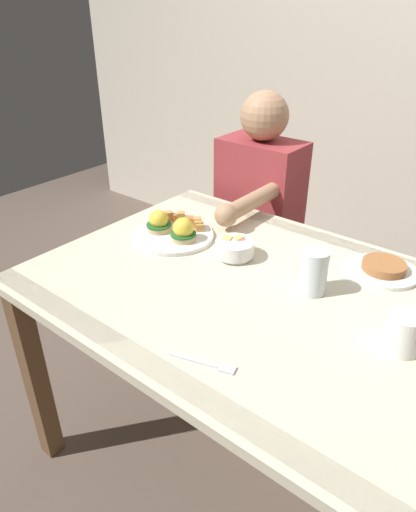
{
  "coord_description": "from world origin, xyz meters",
  "views": [
    {
      "loc": [
        0.59,
        -0.91,
        1.44
      ],
      "look_at": [
        -0.14,
        0.0,
        0.78
      ],
      "focal_mm": 31.92,
      "sensor_mm": 36.0,
      "label": 1
    }
  ],
  "objects_px": {
    "coffee_mug": "(406,332)",
    "diner_person": "(256,212)",
    "eggs_benedict_plate": "(174,231)",
    "dining_table": "(246,315)",
    "fruit_bowl": "(235,248)",
    "side_plate": "(383,269)",
    "fork": "(206,363)",
    "water_glass_near": "(313,274)"
  },
  "relations": [
    {
      "from": "coffee_mug",
      "to": "diner_person",
      "type": "height_order",
      "value": "diner_person"
    },
    {
      "from": "coffee_mug",
      "to": "water_glass_near",
      "type": "distance_m",
      "value": 0.29
    },
    {
      "from": "side_plate",
      "to": "dining_table",
      "type": "bearing_deg",
      "value": -132.63
    },
    {
      "from": "coffee_mug",
      "to": "eggs_benedict_plate",
      "type": "bearing_deg",
      "value": 173.51
    },
    {
      "from": "fork",
      "to": "diner_person",
      "type": "xyz_separation_m",
      "value": [
        -0.48,
        0.92,
        -0.09
      ]
    },
    {
      "from": "dining_table",
      "to": "fruit_bowl",
      "type": "bearing_deg",
      "value": 139.5
    },
    {
      "from": "dining_table",
      "to": "coffee_mug",
      "type": "relative_size",
      "value": 10.77
    },
    {
      "from": "eggs_benedict_plate",
      "to": "fruit_bowl",
      "type": "xyz_separation_m",
      "value": [
        0.24,
        0.02,
        0.0
      ]
    },
    {
      "from": "eggs_benedict_plate",
      "to": "diner_person",
      "type": "height_order",
      "value": "diner_person"
    },
    {
      "from": "fruit_bowl",
      "to": "coffee_mug",
      "type": "bearing_deg",
      "value": -11.37
    },
    {
      "from": "water_glass_near",
      "to": "side_plate",
      "type": "xyz_separation_m",
      "value": [
        0.12,
        0.22,
        -0.04
      ]
    },
    {
      "from": "water_glass_near",
      "to": "side_plate",
      "type": "height_order",
      "value": "water_glass_near"
    },
    {
      "from": "eggs_benedict_plate",
      "to": "water_glass_near",
      "type": "distance_m",
      "value": 0.51
    },
    {
      "from": "fruit_bowl",
      "to": "diner_person",
      "type": "bearing_deg",
      "value": 116.24
    },
    {
      "from": "dining_table",
      "to": "fruit_bowl",
      "type": "relative_size",
      "value": 10.0
    },
    {
      "from": "eggs_benedict_plate",
      "to": "coffee_mug",
      "type": "relative_size",
      "value": 2.42
    },
    {
      "from": "coffee_mug",
      "to": "dining_table",
      "type": "bearing_deg",
      "value": 179.01
    },
    {
      "from": "eggs_benedict_plate",
      "to": "dining_table",
      "type": "bearing_deg",
      "value": -12.95
    },
    {
      "from": "fork",
      "to": "side_plate",
      "type": "bearing_deg",
      "value": 75.45
    },
    {
      "from": "diner_person",
      "to": "eggs_benedict_plate",
      "type": "bearing_deg",
      "value": -88.93
    },
    {
      "from": "coffee_mug",
      "to": "water_glass_near",
      "type": "xyz_separation_m",
      "value": [
        -0.27,
        0.09,
        0.0
      ]
    },
    {
      "from": "side_plate",
      "to": "eggs_benedict_plate",
      "type": "bearing_deg",
      "value": -161.14
    },
    {
      "from": "side_plate",
      "to": "diner_person",
      "type": "xyz_separation_m",
      "value": [
        -0.64,
        0.3,
        -0.1
      ]
    },
    {
      "from": "side_plate",
      "to": "fork",
      "type": "bearing_deg",
      "value": -104.55
    },
    {
      "from": "coffee_mug",
      "to": "fork",
      "type": "height_order",
      "value": "coffee_mug"
    },
    {
      "from": "eggs_benedict_plate",
      "to": "fork",
      "type": "xyz_separation_m",
      "value": [
        0.47,
        -0.4,
        -0.02
      ]
    },
    {
      "from": "fruit_bowl",
      "to": "coffee_mug",
      "type": "distance_m",
      "value": 0.56
    },
    {
      "from": "dining_table",
      "to": "diner_person",
      "type": "xyz_separation_m",
      "value": [
        -0.37,
        0.6,
        0.02
      ]
    },
    {
      "from": "dining_table",
      "to": "fork",
      "type": "bearing_deg",
      "value": -70.77
    },
    {
      "from": "coffee_mug",
      "to": "diner_person",
      "type": "xyz_separation_m",
      "value": [
        -0.8,
        0.61,
        -0.14
      ]
    },
    {
      "from": "side_plate",
      "to": "coffee_mug",
      "type": "bearing_deg",
      "value": -62.91
    },
    {
      "from": "coffee_mug",
      "to": "water_glass_near",
      "type": "height_order",
      "value": "water_glass_near"
    },
    {
      "from": "eggs_benedict_plate",
      "to": "side_plate",
      "type": "xyz_separation_m",
      "value": [
        0.63,
        0.22,
        -0.01
      ]
    },
    {
      "from": "fruit_bowl",
      "to": "diner_person",
      "type": "xyz_separation_m",
      "value": [
        -0.25,
        0.5,
        -0.12
      ]
    },
    {
      "from": "coffee_mug",
      "to": "diner_person",
      "type": "bearing_deg",
      "value": 142.59
    },
    {
      "from": "water_glass_near",
      "to": "diner_person",
      "type": "bearing_deg",
      "value": 135.07
    },
    {
      "from": "dining_table",
      "to": "diner_person",
      "type": "relative_size",
      "value": 1.05
    },
    {
      "from": "dining_table",
      "to": "eggs_benedict_plate",
      "type": "height_order",
      "value": "eggs_benedict_plate"
    },
    {
      "from": "fruit_bowl",
      "to": "diner_person",
      "type": "distance_m",
      "value": 0.57
    },
    {
      "from": "fruit_bowl",
      "to": "fork",
      "type": "distance_m",
      "value": 0.49
    },
    {
      "from": "fruit_bowl",
      "to": "side_plate",
      "type": "height_order",
      "value": "fruit_bowl"
    },
    {
      "from": "coffee_mug",
      "to": "side_plate",
      "type": "xyz_separation_m",
      "value": [
        -0.16,
        0.3,
        -0.04
      ]
    }
  ]
}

